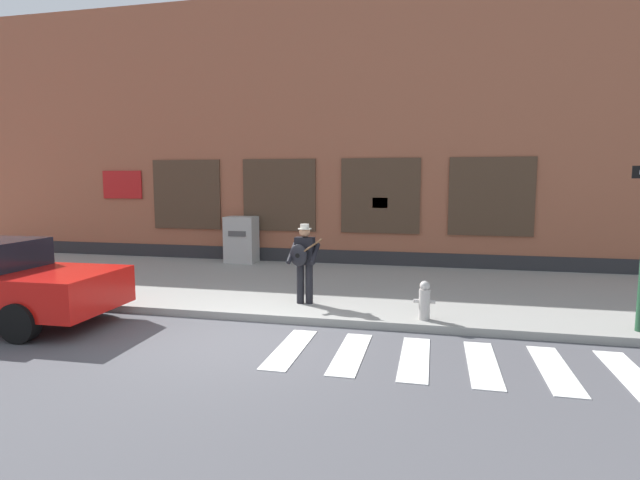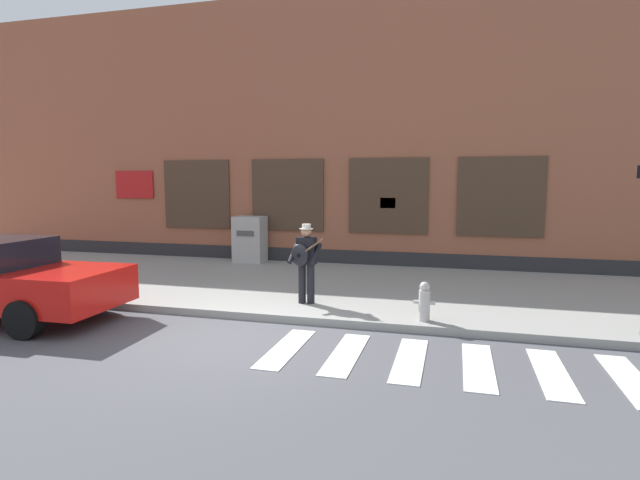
{
  "view_description": "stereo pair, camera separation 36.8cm",
  "coord_description": "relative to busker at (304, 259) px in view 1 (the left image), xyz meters",
  "views": [
    {
      "loc": [
        3.07,
        -7.44,
        2.61
      ],
      "look_at": [
        1.04,
        1.38,
        1.53
      ],
      "focal_mm": 28.0,
      "sensor_mm": 36.0,
      "label": 1
    },
    {
      "loc": [
        3.43,
        -7.35,
        2.61
      ],
      "look_at": [
        1.04,
        1.38,
        1.53
      ],
      "focal_mm": 28.0,
      "sensor_mm": 36.0,
      "label": 2
    }
  ],
  "objects": [
    {
      "name": "utility_box",
      "position": [
        -3.15,
        4.55,
        -0.22
      ],
      "size": [
        0.91,
        0.69,
        1.39
      ],
      "color": "#ADADA8",
      "rests_on": "sidewalk"
    },
    {
      "name": "ground_plane",
      "position": [
        -0.55,
        -2.07,
        -1.06
      ],
      "size": [
        160.0,
        160.0,
        0.0
      ],
      "primitive_type": "plane",
      "color": "#4C4C51"
    },
    {
      "name": "fire_hydrant",
      "position": [
        2.39,
        -0.64,
        -0.57
      ],
      "size": [
        0.38,
        0.2,
        0.7
      ],
      "color": "#B2ADA8",
      "rests_on": "sidewalk"
    },
    {
      "name": "building_backdrop",
      "position": [
        -0.55,
        6.99,
        2.95
      ],
      "size": [
        28.0,
        4.06,
        8.03
      ],
      "color": "#99563D",
      "rests_on": "ground"
    },
    {
      "name": "crosswalk",
      "position": [
        2.77,
        -2.29,
        -1.05
      ],
      "size": [
        5.2,
        1.9,
        0.01
      ],
      "color": "silver",
      "rests_on": "ground"
    },
    {
      "name": "sidewalk",
      "position": [
        -0.55,
        2.01,
        -0.99
      ],
      "size": [
        28.0,
        5.98,
        0.14
      ],
      "color": "gray",
      "rests_on": "ground"
    },
    {
      "name": "busker",
      "position": [
        0.0,
        0.0,
        0.0
      ],
      "size": [
        0.71,
        0.53,
        1.61
      ],
      "color": "black",
      "rests_on": "sidewalk"
    }
  ]
}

